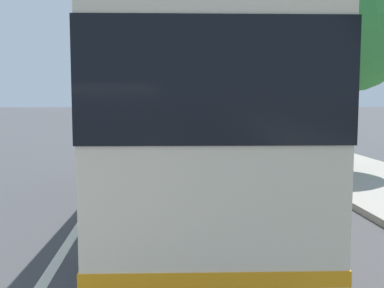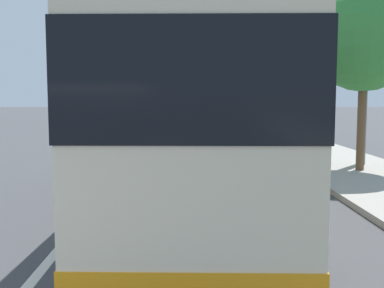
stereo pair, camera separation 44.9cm
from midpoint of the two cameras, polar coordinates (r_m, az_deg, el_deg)
name	(u,v)px [view 1 (the left image)]	position (r m, az deg, el deg)	size (l,w,h in m)	color
lane_divider_line	(100,193)	(11.80, -12.19, -5.81)	(110.00, 0.16, 0.01)	silver
coach_bus	(196,115)	(9.36, -0.94, 3.50)	(10.25, 3.00, 3.38)	beige
car_ahead_same_lane	(166,117)	(38.58, -3.47, 3.28)	(4.58, 2.13, 1.47)	#2D7238
car_behind_bus	(109,117)	(39.51, -10.43, 3.19)	(4.62, 1.93, 1.38)	black
car_oncoming	(173,121)	(30.93, -2.75, 2.77)	(4.17, 2.01, 1.57)	silver
roadside_tree_mid_block	(353,38)	(15.11, 18.14, 12.21)	(3.26, 3.26, 5.76)	brown
roadside_tree_far_block	(281,55)	(21.46, 10.13, 10.62)	(2.79, 2.79, 5.67)	brown
utility_pole	(352,47)	(16.34, 18.10, 11.15)	(0.29, 0.29, 7.92)	slate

